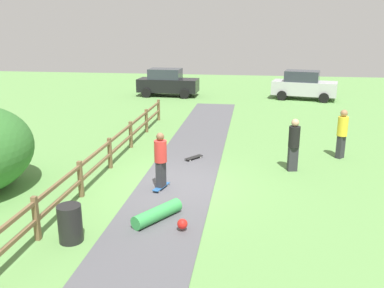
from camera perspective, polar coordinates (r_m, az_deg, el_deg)
The scene contains 11 objects.
ground_plane at distance 13.16m, azimuth -2.19°, elevation -5.70°, with size 60.00×60.00×0.00m, color #60934C.
asphalt_path at distance 13.16m, azimuth -2.19°, elevation -5.66°, with size 2.40×28.00×0.02m, color #515156.
wooden_fence at distance 13.63m, azimuth -13.04°, elevation -2.36°, with size 0.12×18.12×1.10m.
trash_bin at distance 10.18m, azimuth -16.44°, elevation -10.46°, with size 0.56×0.56×0.90m, color black.
skater_riding at distance 12.53m, azimuth -4.34°, elevation -1.94°, with size 0.47×0.82×1.78m.
skater_fallen at distance 10.81m, azimuth -4.52°, elevation -9.64°, with size 1.43×1.46×0.36m.
skateboard_loose at distance 15.57m, azimuth 0.26°, elevation -1.85°, with size 0.64×0.76×0.08m.
bystander_yellow at distance 16.50m, azimuth 19.98°, elevation 1.64°, with size 0.54×0.54×1.87m.
bystander_black at distance 14.54m, azimuth 13.85°, elevation 0.22°, with size 0.46×0.46×1.84m.
parked_car_black at distance 29.54m, azimuth -3.40°, elevation 8.46°, with size 4.25×2.10×1.92m.
parked_car_silver at distance 29.15m, azimuth 15.13°, elevation 7.83°, with size 4.46×2.64×1.92m.
Camera 1 is at (2.27, -12.00, 4.89)m, focal length 38.73 mm.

